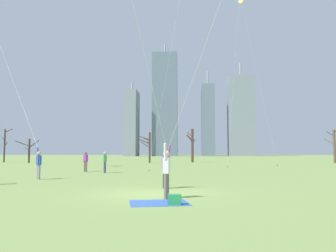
# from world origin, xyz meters

# --- Properties ---
(ground_plane) EXTENTS (400.00, 400.00, 0.00)m
(ground_plane) POSITION_xyz_m (0.00, 0.00, 0.00)
(ground_plane) COLOR #7A934C
(kite_flyer_far_back_blue) EXTENTS (2.42, 9.45, 13.57)m
(kite_flyer_far_back_blue) POSITION_xyz_m (0.16, -2.83, 3.03)
(kite_flyer_far_back_blue) COLOR #726656
(kite_flyer_far_back_blue) RESTS_ON ground
(kite_flyer_midfield_right_white) EXTENTS (5.12, 6.87, 13.64)m
(kite_flyer_midfield_right_white) POSITION_xyz_m (1.28, 0.51, 3.66)
(kite_flyer_midfield_right_white) COLOR black
(kite_flyer_midfield_right_white) RESTS_ON ground
(kite_flyer_midfield_left_purple) EXTENTS (12.13, 12.32, 17.07)m
(kite_flyer_midfield_left_purple) POSITION_xyz_m (-10.47, 8.96, 4.80)
(kite_flyer_midfield_left_purple) COLOR gray
(kite_flyer_midfield_left_purple) RESTS_ON ground
(bystander_watching_nearby) EXTENTS (0.44, 0.35, 1.62)m
(bystander_watching_nearby) POSITION_xyz_m (-7.29, 13.70, 0.90)
(bystander_watching_nearby) COLOR #726656
(bystander_watching_nearby) RESTS_ON ground
(bystander_strolling_midfield) EXTENTS (0.32, 0.47, 1.62)m
(bystander_strolling_midfield) POSITION_xyz_m (-5.36, 12.48, 0.90)
(bystander_strolling_midfield) COLOR #33384C
(bystander_strolling_midfield) RESTS_ON ground
(distant_kite_high_overhead_orange) EXTENTS (4.24, 1.12, 21.26)m
(distant_kite_high_overhead_orange) POSITION_xyz_m (8.19, 28.76, 17.62)
(distant_kite_high_overhead_orange) COLOR orange
(distant_kite_high_overhead_orange) RESTS_ON ground
(picnic_spot) EXTENTS (2.07, 1.76, 0.31)m
(picnic_spot) POSITION_xyz_m (0.64, -2.48, 0.09)
(picnic_spot) COLOR #3359B2
(picnic_spot) RESTS_ON ground
(bare_tree_right_of_center) EXTENTS (1.10, 2.21, 5.44)m
(bare_tree_right_of_center) POSITION_xyz_m (-28.43, 37.85, 2.81)
(bare_tree_right_of_center) COLOR #423326
(bare_tree_right_of_center) RESTS_ON ground
(bare_tree_left_of_center) EXTENTS (2.08, 1.75, 4.64)m
(bare_tree_left_of_center) POSITION_xyz_m (-5.33, 37.38, 2.53)
(bare_tree_left_of_center) COLOR #423326
(bare_tree_left_of_center) RESTS_ON ground
(bare_tree_leftmost) EXTENTS (1.48, 2.02, 5.35)m
(bare_tree_leftmost) POSITION_xyz_m (1.23, 40.59, 2.86)
(bare_tree_leftmost) COLOR #4C3828
(bare_tree_leftmost) RESTS_ON ground
(bare_tree_far_right_edge) EXTENTS (1.42, 3.36, 5.34)m
(bare_tree_far_right_edge) POSITION_xyz_m (22.15, 37.96, 2.69)
(bare_tree_far_right_edge) COLOR brown
(bare_tree_far_right_edge) RESTS_ON ground
(bare_tree_rightmost) EXTENTS (2.80, 2.08, 3.63)m
(bare_tree_rightmost) POSITION_xyz_m (-23.34, 35.72, 1.98)
(bare_tree_rightmost) COLOR #423326
(bare_tree_rightmost) RESTS_ON ground
(skyline_tall_tower) EXTENTS (5.75, 10.27, 39.60)m
(skyline_tall_tower) POSITION_xyz_m (8.29, 140.63, 16.40)
(skyline_tall_tower) COLOR slate
(skyline_tall_tower) RESTS_ON ground
(skyline_mid_tower_right) EXTENTS (11.07, 7.49, 51.08)m
(skyline_mid_tower_right) POSITION_xyz_m (-11.24, 135.26, 23.29)
(skyline_mid_tower_right) COLOR slate
(skyline_mid_tower_right) RESTS_ON ground
(skyline_slender_spire) EXTENTS (5.36, 10.34, 33.01)m
(skyline_slender_spire) POSITION_xyz_m (-25.62, 131.28, 14.38)
(skyline_slender_spire) COLOR gray
(skyline_slender_spire) RESTS_ON ground
(skyline_short_annex) EXTENTS (11.73, 9.47, 43.10)m
(skyline_short_annex) POSITION_xyz_m (23.39, 140.51, 18.37)
(skyline_short_annex) COLOR gray
(skyline_short_annex) RESTS_ON ground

